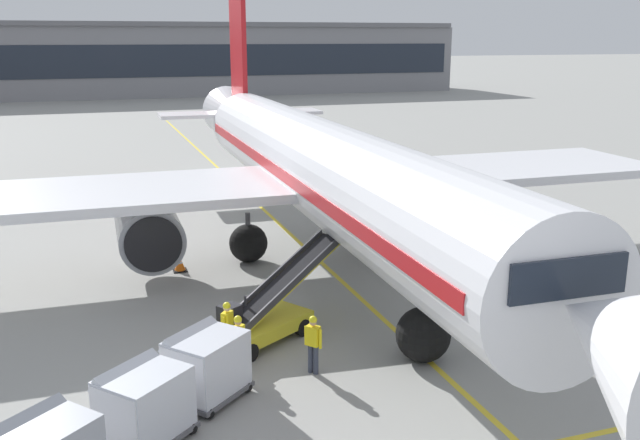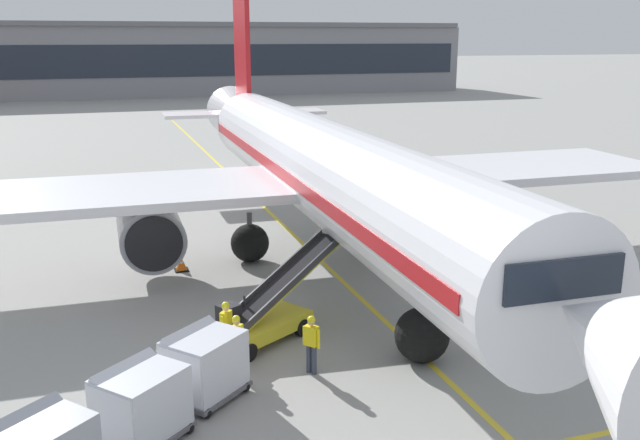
{
  "view_description": "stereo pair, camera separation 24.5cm",
  "coord_description": "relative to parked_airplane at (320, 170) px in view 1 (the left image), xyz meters",
  "views": [
    {
      "loc": [
        -5.78,
        -8.69,
        9.32
      ],
      "look_at": [
        1.57,
        12.9,
        3.31
      ],
      "focal_mm": 39.29,
      "sensor_mm": 36.0,
      "label": 1
    },
    {
      "loc": [
        -5.55,
        -8.77,
        9.32
      ],
      "look_at": [
        1.57,
        12.9,
        3.31
      ],
      "focal_mm": 39.29,
      "sensor_mm": 36.0,
      "label": 2
    }
  ],
  "objects": [
    {
      "name": "parked_airplane",
      "position": [
        0.0,
        0.0,
        0.0
      ],
      "size": [
        30.97,
        40.98,
        14.12
      ],
      "color": "white",
      "rests_on": "ground"
    },
    {
      "name": "baggage_cart_lead",
      "position": [
        -6.62,
        -10.14,
        -2.96
      ],
      "size": [
        2.6,
        2.51,
        1.91
      ],
      "color": "#515156",
      "rests_on": "ground"
    },
    {
      "name": "terminal_building",
      "position": [
        6.99,
        92.25,
        1.71
      ],
      "size": [
        91.72,
        16.75,
        11.45
      ],
      "color": "gray",
      "rests_on": "ground"
    },
    {
      "name": "belt_loader",
      "position": [
        -4.18,
        -6.97,
        -3.12
      ],
      "size": [
        5.23,
        3.91,
        2.82
      ],
      "color": "gold",
      "rests_on": "ground"
    },
    {
      "name": "ground_crew_marshaller",
      "position": [
        -5.57,
        -7.88,
        -2.97
      ],
      "size": [
        0.42,
        0.47,
        1.74
      ],
      "color": "black",
      "rests_on": "ground"
    },
    {
      "name": "ground_crew_by_carts",
      "position": [
        -5.48,
        -8.99,
        -2.97
      ],
      "size": [
        0.43,
        0.44,
        1.74
      ],
      "color": "#333847",
      "rests_on": "ground"
    },
    {
      "name": "safety_cone_engine_keepout",
      "position": [
        -5.84,
        0.58,
        -3.66
      ],
      "size": [
        0.56,
        0.56,
        0.64
      ],
      "color": "black",
      "rests_on": "ground"
    },
    {
      "name": "ground_crew_by_loader",
      "position": [
        -3.49,
        -9.69,
        -2.97
      ],
      "size": [
        0.43,
        0.46,
        1.74
      ],
      "color": "#333847",
      "rests_on": "ground"
    },
    {
      "name": "apron_guidance_line_lead_in",
      "position": [
        -0.0,
        -0.7,
        -3.96
      ],
      "size": [
        0.2,
        110.0,
        0.01
      ],
      "color": "yellow",
      "rests_on": "ground"
    },
    {
      "name": "baggage_cart_second",
      "position": [
        -8.35,
        -11.72,
        -2.96
      ],
      "size": [
        2.6,
        2.51,
        1.91
      ],
      "color": "#515156",
      "rests_on": "ground"
    }
  ]
}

